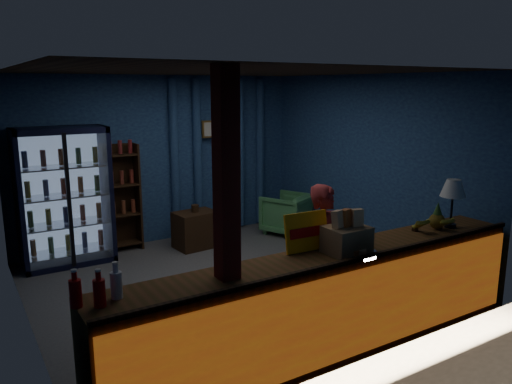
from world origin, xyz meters
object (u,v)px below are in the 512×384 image
(shopkeeper, at_px, (324,254))
(pastry_tray, at_px, (355,252))
(green_chair, at_px, (288,214))
(table_lamp, at_px, (453,190))

(shopkeeper, xyz_separation_m, pastry_tray, (-0.16, -0.62, 0.24))
(shopkeeper, height_order, pastry_tray, shopkeeper)
(green_chair, distance_m, table_lamp, 3.48)
(green_chair, relative_size, table_lamp, 1.42)
(pastry_tray, relative_size, table_lamp, 0.78)
(green_chair, relative_size, pastry_tray, 1.81)
(green_chair, height_order, table_lamp, table_lamp)
(shopkeeper, bearing_deg, table_lamp, -33.34)
(shopkeeper, relative_size, green_chair, 1.98)
(shopkeeper, height_order, table_lamp, table_lamp)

